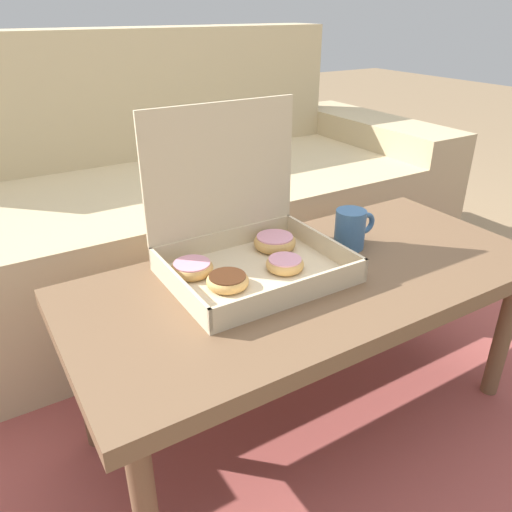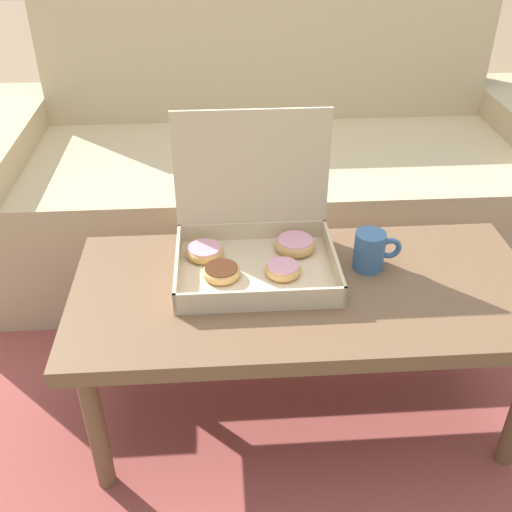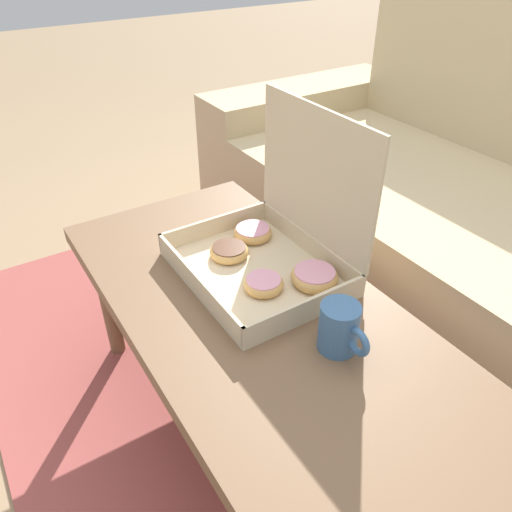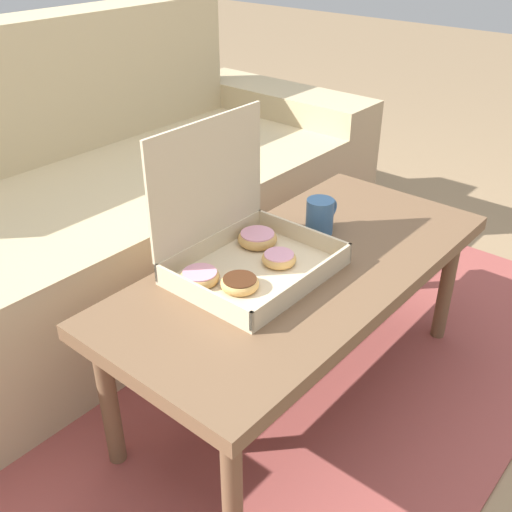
% 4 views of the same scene
% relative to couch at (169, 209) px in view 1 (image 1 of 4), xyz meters
% --- Properties ---
extents(ground_plane, '(12.00, 12.00, 0.00)m').
position_rel_couch_xyz_m(ground_plane, '(0.00, -0.84, -0.30)').
color(ground_plane, '#937756').
extents(area_rug, '(2.26, 1.82, 0.01)m').
position_rel_couch_xyz_m(area_rug, '(0.00, -0.54, -0.30)').
color(area_rug, '#994742').
rests_on(area_rug, ground_plane).
extents(couch, '(2.14, 0.87, 0.91)m').
position_rel_couch_xyz_m(couch, '(0.00, 0.00, 0.00)').
color(couch, tan).
rests_on(couch, ground_plane).
extents(coffee_table, '(1.12, 0.52, 0.44)m').
position_rel_couch_xyz_m(coffee_table, '(0.00, -0.88, 0.09)').
color(coffee_table, brown).
rests_on(coffee_table, ground_plane).
extents(pastry_box, '(0.39, 0.31, 0.36)m').
position_rel_couch_xyz_m(pastry_box, '(-0.12, -0.76, 0.20)').
color(pastry_box, beige).
rests_on(pastry_box, coffee_table).
extents(coffee_mug, '(0.12, 0.08, 0.10)m').
position_rel_couch_xyz_m(coffee_mug, '(0.17, -0.81, 0.18)').
color(coffee_mug, '#3D6693').
rests_on(coffee_mug, coffee_table).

